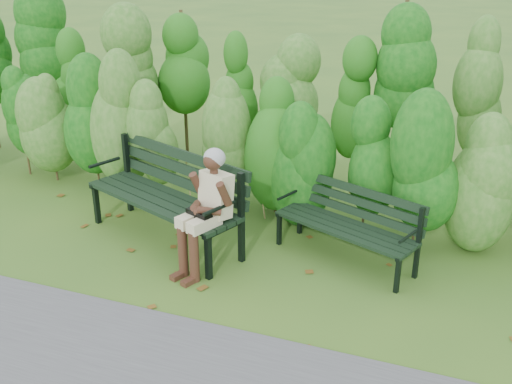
% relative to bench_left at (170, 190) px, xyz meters
% --- Properties ---
extents(ground, '(80.00, 80.00, 0.00)m').
position_rel_bench_left_xyz_m(ground, '(1.04, -0.43, -0.59)').
color(ground, '#345A1F').
extents(hedge_band, '(11.04, 1.67, 2.42)m').
position_rel_bench_left_xyz_m(hedge_band, '(1.04, 1.43, 0.67)').
color(hedge_band, '#47381E').
rests_on(hedge_band, ground).
extents(leaf_litter, '(5.32, 2.11, 0.01)m').
position_rel_bench_left_xyz_m(leaf_litter, '(0.93, -0.53, -0.59)').
color(leaf_litter, brown).
rests_on(leaf_litter, ground).
extents(bench_left, '(2.10, 1.34, 1.00)m').
position_rel_bench_left_xyz_m(bench_left, '(0.00, 0.00, 0.00)').
color(bench_left, black).
rests_on(bench_left, ground).
extents(bench_right, '(1.61, 1.03, 0.77)m').
position_rel_bench_left_xyz_m(bench_right, '(1.97, 0.24, -0.14)').
color(bench_right, black).
rests_on(bench_right, ground).
extents(seated_woman, '(0.54, 0.73, 1.27)m').
position_rel_bench_left_xyz_m(seated_woman, '(0.67, -0.48, 0.15)').
color(seated_woman, beige).
rests_on(seated_woman, ground).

